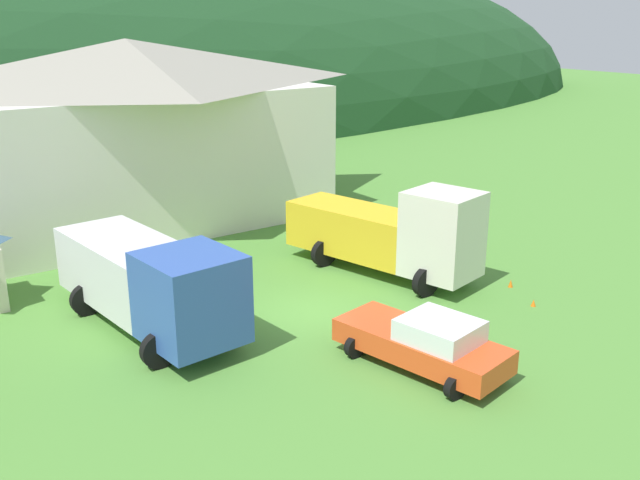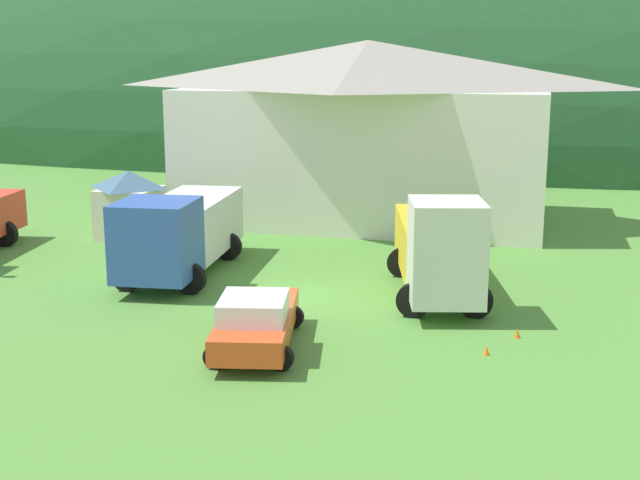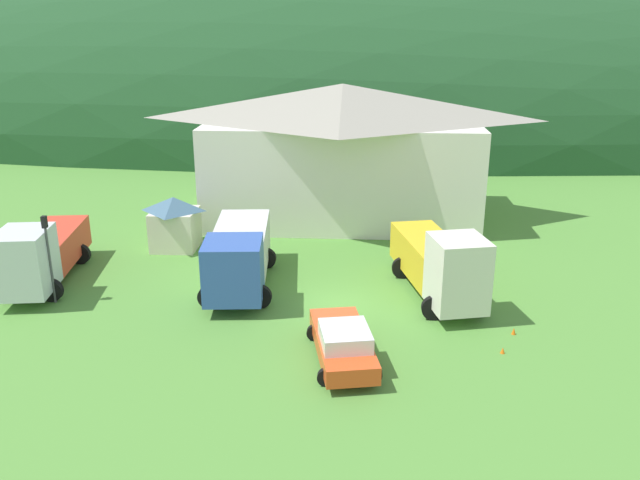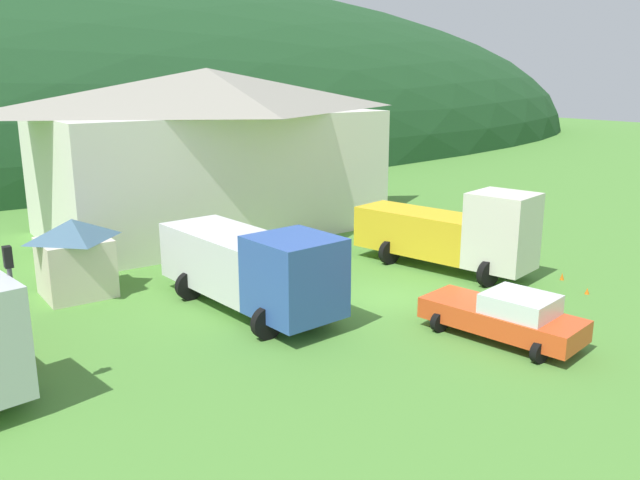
# 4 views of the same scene
# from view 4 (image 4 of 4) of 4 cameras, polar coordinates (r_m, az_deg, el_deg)

# --- Properties ---
(ground_plane) EXTENTS (200.00, 200.00, 0.00)m
(ground_plane) POSITION_cam_4_polar(r_m,az_deg,el_deg) (25.38, 5.74, -5.12)
(ground_plane) COLOR #518C38
(forested_hill_backdrop) EXTENTS (163.34, 60.00, 39.12)m
(forested_hill_backdrop) POSITION_cam_4_polar(r_m,az_deg,el_deg) (76.50, -23.44, 6.82)
(forested_hill_backdrop) COLOR #1E4723
(forested_hill_backdrop) RESTS_ON ground
(depot_building) EXTENTS (18.51, 10.66, 8.73)m
(depot_building) POSITION_cam_4_polar(r_m,az_deg,el_deg) (36.20, -9.63, 7.90)
(depot_building) COLOR white
(depot_building) RESTS_ON ground
(play_shed_cream) EXTENTS (2.70, 2.67, 3.05)m
(play_shed_cream) POSITION_cam_4_polar(r_m,az_deg,el_deg) (26.93, -20.65, -1.34)
(play_shed_cream) COLOR beige
(play_shed_cream) RESTS_ON ground
(box_truck_blue) EXTENTS (3.82, 8.56, 3.23)m
(box_truck_blue) POSITION_cam_4_polar(r_m,az_deg,el_deg) (23.61, -5.96, -2.21)
(box_truck_blue) COLOR #3356AD
(box_truck_blue) RESTS_ON ground
(heavy_rig_striped) EXTENTS (4.13, 8.43, 3.73)m
(heavy_rig_striped) POSITION_cam_4_polar(r_m,az_deg,el_deg) (28.89, 11.67, 0.74)
(heavy_rig_striped) COLOR silver
(heavy_rig_striped) RESTS_ON ground
(service_pickup_orange) EXTENTS (3.03, 5.48, 1.66)m
(service_pickup_orange) POSITION_cam_4_polar(r_m,az_deg,el_deg) (22.03, 15.90, -6.39)
(service_pickup_orange) COLOR #E74D20
(service_pickup_orange) RESTS_ON ground
(traffic_light_west) EXTENTS (0.20, 0.32, 4.22)m
(traffic_light_west) POSITION_cam_4_polar(r_m,az_deg,el_deg) (18.55, -25.19, -5.40)
(traffic_light_west) COLOR #4C4C51
(traffic_light_west) RESTS_ON ground
(traffic_cone_near_pickup) EXTENTS (0.36, 0.36, 0.60)m
(traffic_cone_near_pickup) POSITION_cam_4_polar(r_m,az_deg,el_deg) (29.33, 20.38, -3.28)
(traffic_cone_near_pickup) COLOR orange
(traffic_cone_near_pickup) RESTS_ON ground
(traffic_cone_mid_row) EXTENTS (0.36, 0.36, 0.49)m
(traffic_cone_mid_row) POSITION_cam_4_polar(r_m,az_deg,el_deg) (27.83, 22.30, -4.39)
(traffic_cone_mid_row) COLOR orange
(traffic_cone_mid_row) RESTS_ON ground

